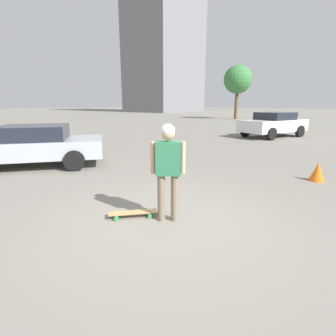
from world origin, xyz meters
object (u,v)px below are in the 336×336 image
Objects in this scene: person at (168,163)px; traffic_cone at (317,172)px; car_parked_far at (273,124)px; car_parked_near at (32,145)px; skateboard at (133,213)px.

person is 4.64m from traffic_cone.
person reaches higher than car_parked_far.
traffic_cone is (7.40, 3.95, -0.45)m from car_parked_near.
car_parked_far reaches higher than skateboard.
car_parked_near is (-5.90, 0.37, -0.32)m from person.
traffic_cone is at bearing 154.77° from car_parked_near.
person is at bearing 157.90° from skateboard.
person reaches higher than traffic_cone.
car_parked_far reaches higher than car_parked_near.
car_parked_far is (-1.96, 13.33, 0.70)m from skateboard.
skateboard is 0.17× the size of car_parked_far.
skateboard is at bearing 168.87° from person.
car_parked_near is at bearing -151.89° from traffic_cone.
traffic_cone reaches higher than skateboard.
person reaches higher than skateboard.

